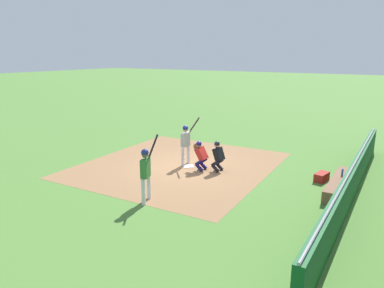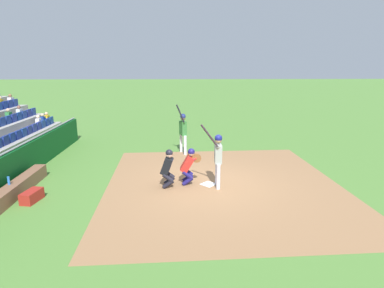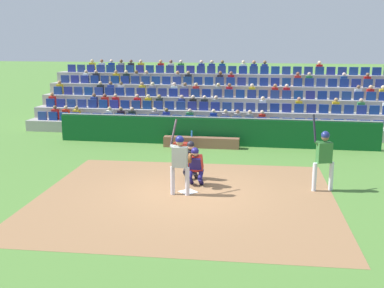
{
  "view_description": "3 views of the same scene",
  "coord_description": "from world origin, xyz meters",
  "px_view_note": "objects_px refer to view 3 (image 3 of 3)",
  "views": [
    {
      "loc": [
        -12.59,
        -7.87,
        4.81
      ],
      "look_at": [
        -0.24,
        -0.32,
        1.12
      ],
      "focal_mm": 33.24,
      "sensor_mm": 36.0,
      "label": 1
    },
    {
      "loc": [
        10.15,
        -0.96,
        3.96
      ],
      "look_at": [
        -0.49,
        -0.55,
        1.31
      ],
      "focal_mm": 29.9,
      "sensor_mm": 36.0,
      "label": 2
    },
    {
      "loc": [
        -2.3,
        13.38,
        4.47
      ],
      "look_at": [
        -0.05,
        -0.4,
        1.4
      ],
      "focal_mm": 44.55,
      "sensor_mm": 36.0,
      "label": 3
    }
  ],
  "objects_px": {
    "home_plate_umpire": "(191,158)",
    "home_plate_marker": "(188,192)",
    "on_deck_batter": "(324,154)",
    "dugout_bench": "(201,142)",
    "equipment_duffel_bag": "(183,146)",
    "water_bottle_on_bench": "(192,134)",
    "batter_at_plate": "(180,158)",
    "catcher_crouching": "(195,164)"
  },
  "relations": [
    {
      "from": "home_plate_umpire",
      "to": "dugout_bench",
      "type": "xyz_separation_m",
      "value": [
        0.33,
        -4.68,
        -0.49
      ]
    },
    {
      "from": "dugout_bench",
      "to": "batter_at_plate",
      "type": "bearing_deg",
      "value": 92.4
    },
    {
      "from": "equipment_duffel_bag",
      "to": "home_plate_umpire",
      "type": "bearing_deg",
      "value": 114.63
    },
    {
      "from": "batter_at_plate",
      "to": "equipment_duffel_bag",
      "type": "height_order",
      "value": "batter_at_plate"
    },
    {
      "from": "batter_at_plate",
      "to": "home_plate_umpire",
      "type": "bearing_deg",
      "value": -92.45
    },
    {
      "from": "home_plate_umpire",
      "to": "home_plate_marker",
      "type": "bearing_deg",
      "value": 95.65
    },
    {
      "from": "water_bottle_on_bench",
      "to": "home_plate_marker",
      "type": "bearing_deg",
      "value": 98.28
    },
    {
      "from": "catcher_crouching",
      "to": "equipment_duffel_bag",
      "type": "distance_m",
      "value": 4.9
    },
    {
      "from": "dugout_bench",
      "to": "on_deck_batter",
      "type": "distance_m",
      "value": 6.9
    },
    {
      "from": "water_bottle_on_bench",
      "to": "on_deck_batter",
      "type": "relative_size",
      "value": 0.11
    },
    {
      "from": "batter_at_plate",
      "to": "dugout_bench",
      "type": "height_order",
      "value": "batter_at_plate"
    },
    {
      "from": "water_bottle_on_bench",
      "to": "on_deck_batter",
      "type": "distance_m",
      "value": 7.21
    },
    {
      "from": "batter_at_plate",
      "to": "catcher_crouching",
      "type": "xyz_separation_m",
      "value": [
        -0.31,
        -0.93,
        -0.4
      ]
    },
    {
      "from": "catcher_crouching",
      "to": "home_plate_umpire",
      "type": "relative_size",
      "value": 0.97
    },
    {
      "from": "home_plate_marker",
      "to": "equipment_duffel_bag",
      "type": "bearing_deg",
      "value": -77.9
    },
    {
      "from": "home_plate_umpire",
      "to": "dugout_bench",
      "type": "distance_m",
      "value": 4.71
    },
    {
      "from": "catcher_crouching",
      "to": "on_deck_batter",
      "type": "bearing_deg",
      "value": -177.68
    },
    {
      "from": "home_plate_marker",
      "to": "batter_at_plate",
      "type": "bearing_deg",
      "value": 52.6
    },
    {
      "from": "equipment_duffel_bag",
      "to": "on_deck_batter",
      "type": "xyz_separation_m",
      "value": [
        -5.11,
        4.55,
        0.98
      ]
    },
    {
      "from": "dugout_bench",
      "to": "equipment_duffel_bag",
      "type": "height_order",
      "value": "dugout_bench"
    },
    {
      "from": "catcher_crouching",
      "to": "home_plate_umpire",
      "type": "distance_m",
      "value": 0.74
    },
    {
      "from": "on_deck_batter",
      "to": "home_plate_marker",
      "type": "bearing_deg",
      "value": 11.74
    },
    {
      "from": "home_plate_marker",
      "to": "home_plate_umpire",
      "type": "relative_size",
      "value": 0.34
    },
    {
      "from": "home_plate_marker",
      "to": "equipment_duffel_bag",
      "type": "relative_size",
      "value": 0.62
    },
    {
      "from": "catcher_crouching",
      "to": "home_plate_umpire",
      "type": "xyz_separation_m",
      "value": [
        0.24,
        -0.7,
        0.0
      ]
    },
    {
      "from": "home_plate_marker",
      "to": "home_plate_umpire",
      "type": "bearing_deg",
      "value": -84.35
    },
    {
      "from": "equipment_duffel_bag",
      "to": "water_bottle_on_bench",
      "type": "bearing_deg",
      "value": -98.72
    },
    {
      "from": "home_plate_umpire",
      "to": "water_bottle_on_bench",
      "type": "bearing_deg",
      "value": -80.98
    },
    {
      "from": "catcher_crouching",
      "to": "water_bottle_on_bench",
      "type": "relative_size",
      "value": 4.97
    },
    {
      "from": "home_plate_umpire",
      "to": "dugout_bench",
      "type": "height_order",
      "value": "home_plate_umpire"
    },
    {
      "from": "equipment_duffel_bag",
      "to": "home_plate_marker",
      "type": "bearing_deg",
      "value": 112.5
    },
    {
      "from": "dugout_bench",
      "to": "on_deck_batter",
      "type": "bearing_deg",
      "value": 130.33
    },
    {
      "from": "water_bottle_on_bench",
      "to": "equipment_duffel_bag",
      "type": "xyz_separation_m",
      "value": [
        0.26,
        0.75,
        -0.4
      ]
    },
    {
      "from": "dugout_bench",
      "to": "on_deck_batter",
      "type": "xyz_separation_m",
      "value": [
        -4.43,
        5.21,
        0.93
      ]
    },
    {
      "from": "home_plate_marker",
      "to": "on_deck_batter",
      "type": "distance_m",
      "value": 4.2
    },
    {
      "from": "home_plate_marker",
      "to": "dugout_bench",
      "type": "relative_size",
      "value": 0.14
    },
    {
      "from": "batter_at_plate",
      "to": "water_bottle_on_bench",
      "type": "bearing_deg",
      "value": -83.87
    },
    {
      "from": "on_deck_batter",
      "to": "water_bottle_on_bench",
      "type": "bearing_deg",
      "value": -47.57
    },
    {
      "from": "home_plate_marker",
      "to": "catcher_crouching",
      "type": "relative_size",
      "value": 0.35
    },
    {
      "from": "batter_at_plate",
      "to": "dugout_bench",
      "type": "relative_size",
      "value": 0.68
    },
    {
      "from": "home_plate_marker",
      "to": "water_bottle_on_bench",
      "type": "xyz_separation_m",
      "value": [
        0.89,
        -6.13,
        0.55
      ]
    },
    {
      "from": "batter_at_plate",
      "to": "catcher_crouching",
      "type": "height_order",
      "value": "batter_at_plate"
    }
  ]
}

